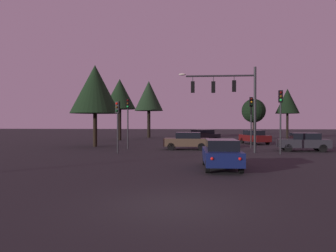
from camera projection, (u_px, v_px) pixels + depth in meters
name	position (u px, v px, depth m)	size (l,w,h in m)	color
ground_plane	(190.00, 145.00, 33.69)	(168.00, 168.00, 0.00)	black
traffic_signal_mast_arm	(230.00, 94.00, 25.47)	(6.11, 0.38, 6.77)	#232326
traffic_light_corner_left	(118.00, 116.00, 24.98)	(0.36, 0.38, 4.02)	#232326
traffic_light_corner_right	(281.00, 109.00, 24.00)	(0.32, 0.36, 4.79)	#232326
traffic_light_median	(251.00, 112.00, 30.22)	(0.31, 0.35, 4.77)	#232326
traffic_light_far_side	(128.00, 113.00, 28.98)	(0.33, 0.37, 4.55)	#232326
car_nearside_lane	(221.00, 153.00, 16.54)	(1.86, 4.43, 1.52)	#0F1947
car_crossing_left	(303.00, 142.00, 26.76)	(4.20, 2.13, 1.52)	#232328
car_crossing_right	(187.00, 141.00, 28.37)	(4.05, 1.90, 1.52)	#473828
car_far_lane	(202.00, 136.00, 38.72)	(4.62, 4.30, 1.52)	black
car_parked_lot	(254.00, 137.00, 35.72)	(3.01, 4.51, 1.52)	#4C0F0F
tree_behind_sign	(95.00, 89.00, 31.75)	(4.89, 4.89, 8.07)	black
tree_left_far	(149.00, 96.00, 50.36)	(4.45, 4.45, 8.89)	black
tree_center_horizon	(254.00, 111.00, 45.23)	(3.34, 3.34, 5.71)	black
tree_right_cluster	(120.00, 94.00, 43.47)	(4.30, 4.30, 8.28)	black
tree_lot_edge	(287.00, 101.00, 46.37)	(3.35, 3.35, 7.25)	black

